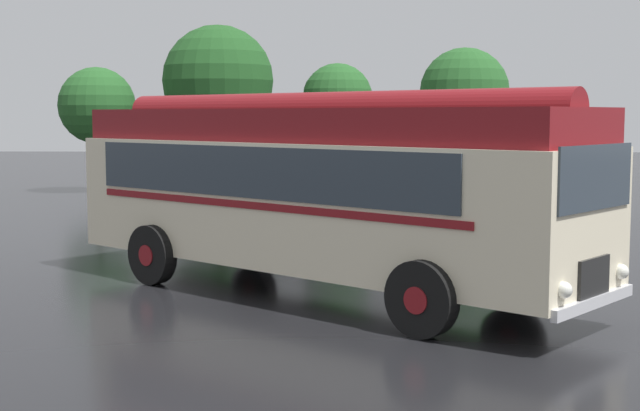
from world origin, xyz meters
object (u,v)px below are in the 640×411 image
car_mid_left (382,185)px  car_mid_right (463,185)px  car_near_left (293,185)px  vintage_bus (317,186)px

car_mid_left → car_mid_right: 2.63m
car_mid_left → car_near_left: bearing=-175.2°
car_near_left → car_mid_right: size_ratio=0.99×
car_mid_right → car_near_left: bearing=-175.2°
car_mid_right → car_mid_left: bearing=-175.2°
vintage_bus → car_mid_left: (1.59, 13.55, -1.05)m
car_mid_left → vintage_bus: bearing=-96.7°
car_mid_left → car_mid_right: (2.62, 0.22, 0.00)m
vintage_bus → car_near_left: 13.41m
car_mid_left → car_mid_right: bearing=4.8°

